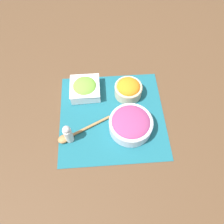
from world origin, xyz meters
TOP-DOWN VIEW (x-y plane):
  - ground_plane at (0.00, 0.00)m, footprint 3.00×3.00m
  - placemat at (0.00, 0.00)m, footprint 0.46×0.48m
  - lettuce_bowl at (-0.14, -0.12)m, footprint 0.14×0.14m
  - carrot_bowl at (-0.11, 0.09)m, footprint 0.13×0.13m
  - onion_bowl at (0.07, 0.08)m, footprint 0.19×0.19m
  - wooden_spoon at (0.09, -0.17)m, footprint 0.13×0.24m
  - pepper_shaker at (0.11, -0.19)m, footprint 0.04×0.04m

SIDE VIEW (x-z plane):
  - ground_plane at x=0.00m, z-range 0.00..0.00m
  - placemat at x=0.00m, z-range 0.00..0.00m
  - wooden_spoon at x=0.09m, z-range 0.00..0.02m
  - lettuce_bowl at x=-0.14m, z-range 0.00..0.07m
  - carrot_bowl at x=-0.11m, z-range 0.00..0.09m
  - onion_bowl at x=0.07m, z-range 0.01..0.09m
  - pepper_shaker at x=0.11m, z-range 0.00..0.11m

